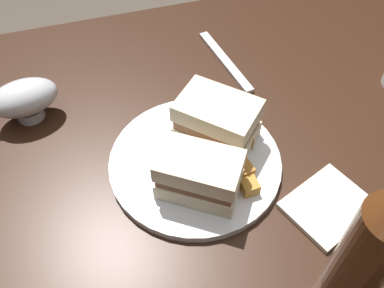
# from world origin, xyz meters

# --- Properties ---
(dining_table) EXTENTS (1.21, 0.77, 0.74)m
(dining_table) POSITION_xyz_m (0.00, 0.00, 0.37)
(dining_table) COLOR black
(dining_table) RESTS_ON ground
(plate) EXTENTS (0.25, 0.25, 0.01)m
(plate) POSITION_xyz_m (0.00, -0.03, 0.74)
(plate) COLOR white
(plate) RESTS_ON dining_table
(sandwich_half_left) EXTENTS (0.13, 0.12, 0.07)m
(sandwich_half_left) POSITION_xyz_m (-0.01, -0.08, 0.78)
(sandwich_half_left) COLOR beige
(sandwich_half_left) RESTS_ON plate
(sandwich_half_right) EXTENTS (0.13, 0.13, 0.07)m
(sandwich_half_right) POSITION_xyz_m (0.04, -0.00, 0.79)
(sandwich_half_right) COLOR beige
(sandwich_half_right) RESTS_ON plate
(potato_wedge_front) EXTENTS (0.04, 0.04, 0.02)m
(potato_wedge_front) POSITION_xyz_m (0.01, -0.07, 0.76)
(potato_wedge_front) COLOR #B77F33
(potato_wedge_front) RESTS_ON plate
(potato_wedge_middle) EXTENTS (0.06, 0.04, 0.02)m
(potato_wedge_middle) POSITION_xyz_m (0.07, -0.02, 0.76)
(potato_wedge_middle) COLOR #B77F33
(potato_wedge_middle) RESTS_ON plate
(potato_wedge_back) EXTENTS (0.04, 0.05, 0.02)m
(potato_wedge_back) POSITION_xyz_m (0.04, -0.06, 0.76)
(potato_wedge_back) COLOR #AD702D
(potato_wedge_back) RESTS_ON plate
(potato_wedge_left_edge) EXTENTS (0.02, 0.04, 0.02)m
(potato_wedge_left_edge) POSITION_xyz_m (0.06, -0.10, 0.76)
(potato_wedge_left_edge) COLOR #B77F33
(potato_wedge_left_edge) RESTS_ON plate
(potato_wedge_right_edge) EXTENTS (0.05, 0.03, 0.02)m
(potato_wedge_right_edge) POSITION_xyz_m (0.02, -0.07, 0.76)
(potato_wedge_right_edge) COLOR gold
(potato_wedge_right_edge) RESTS_ON plate
(potato_wedge_stray) EXTENTS (0.03, 0.04, 0.02)m
(potato_wedge_stray) POSITION_xyz_m (0.06, -0.07, 0.76)
(potato_wedge_stray) COLOR #AD702D
(potato_wedge_stray) RESTS_ON plate
(gravy_boat) EXTENTS (0.12, 0.08, 0.07)m
(gravy_boat) POSITION_xyz_m (-0.23, 0.14, 0.78)
(gravy_boat) COLOR #B7B7BC
(gravy_boat) RESTS_ON dining_table
(cider_bottle) EXTENTS (0.06, 0.06, 0.26)m
(cider_bottle) POSITION_xyz_m (0.12, -0.26, 0.84)
(cider_bottle) COLOR #47230F
(cider_bottle) RESTS_ON dining_table
(napkin) EXTENTS (0.13, 0.12, 0.01)m
(napkin) POSITION_xyz_m (0.15, -0.15, 0.74)
(napkin) COLOR silver
(napkin) RESTS_ON dining_table
(fork) EXTENTS (0.04, 0.18, 0.01)m
(fork) POSITION_xyz_m (0.12, 0.17, 0.74)
(fork) COLOR silver
(fork) RESTS_ON dining_table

